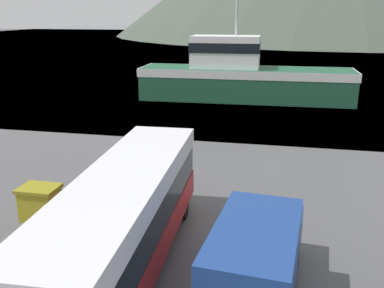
{
  "coord_description": "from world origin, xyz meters",
  "views": [
    {
      "loc": [
        4.55,
        -1.4,
        7.63
      ],
      "look_at": [
        0.77,
        16.55,
        2.0
      ],
      "focal_mm": 40.0,
      "sensor_mm": 36.0,
      "label": 1
    }
  ],
  "objects": [
    {
      "name": "water_surface",
      "position": [
        0.0,
        143.63,
        0.0
      ],
      "size": [
        240.0,
        240.0,
        0.0
      ],
      "primitive_type": "plane",
      "color": "slate",
      "rests_on": "ground"
    },
    {
      "name": "fishing_boat",
      "position": [
        0.97,
        37.55,
        2.17
      ],
      "size": [
        19.15,
        5.0,
        10.29
      ],
      "rotation": [
        0.0,
        0.0,
        4.73
      ],
      "color": "#1E5138",
      "rests_on": "water_surface"
    },
    {
      "name": "delivery_van",
      "position": [
        4.2,
        8.7,
        1.36
      ],
      "size": [
        2.57,
        6.04,
        2.6
      ],
      "rotation": [
        0.0,
        0.0,
        -0.09
      ],
      "color": "navy",
      "rests_on": "ground"
    },
    {
      "name": "tour_bus",
      "position": [
        0.21,
        9.48,
        1.79
      ],
      "size": [
        2.85,
        10.84,
        3.18
      ],
      "rotation": [
        0.0,
        0.0,
        0.04
      ],
      "color": "red",
      "rests_on": "ground"
    },
    {
      "name": "storage_bin",
      "position": [
        -4.27,
        12.12,
        0.66
      ],
      "size": [
        1.46,
        1.14,
        1.3
      ],
      "color": "olive",
      "rests_on": "ground"
    }
  ]
}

